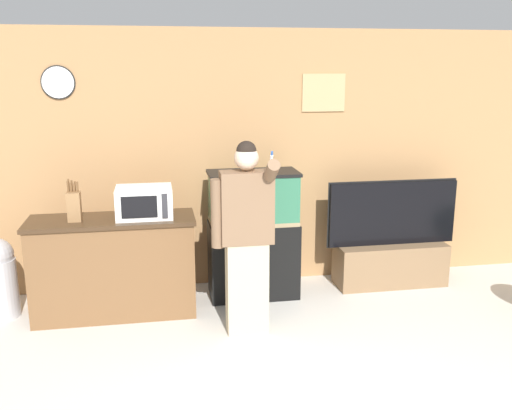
{
  "coord_description": "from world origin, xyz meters",
  "views": [
    {
      "loc": [
        -0.91,
        -2.74,
        2.24
      ],
      "look_at": [
        -0.06,
        2.03,
        1.05
      ],
      "focal_mm": 40.0,
      "sensor_mm": 36.0,
      "label": 1
    }
  ],
  "objects_px": {
    "knife_block": "(74,206)",
    "tv_on_stand": "(390,254)",
    "aquarium_on_stand": "(253,235)",
    "microwave": "(144,202)",
    "person_standing": "(246,236)",
    "counter_island": "(114,267)"
  },
  "relations": [
    {
      "from": "knife_block",
      "to": "tv_on_stand",
      "type": "xyz_separation_m",
      "value": [
        3.09,
        0.29,
        -0.72
      ]
    },
    {
      "from": "microwave",
      "to": "counter_island",
      "type": "bearing_deg",
      "value": -179.84
    },
    {
      "from": "aquarium_on_stand",
      "to": "tv_on_stand",
      "type": "height_order",
      "value": "aquarium_on_stand"
    },
    {
      "from": "counter_island",
      "to": "person_standing",
      "type": "distance_m",
      "value": 1.32
    },
    {
      "from": "aquarium_on_stand",
      "to": "person_standing",
      "type": "height_order",
      "value": "person_standing"
    },
    {
      "from": "knife_block",
      "to": "aquarium_on_stand",
      "type": "distance_m",
      "value": 1.7
    },
    {
      "from": "tv_on_stand",
      "to": "knife_block",
      "type": "bearing_deg",
      "value": -174.62
    },
    {
      "from": "counter_island",
      "to": "microwave",
      "type": "height_order",
      "value": "microwave"
    },
    {
      "from": "microwave",
      "to": "person_standing",
      "type": "relative_size",
      "value": 0.3
    },
    {
      "from": "microwave",
      "to": "knife_block",
      "type": "relative_size",
      "value": 1.35
    },
    {
      "from": "knife_block",
      "to": "person_standing",
      "type": "bearing_deg",
      "value": -20.61
    },
    {
      "from": "microwave",
      "to": "person_standing",
      "type": "bearing_deg",
      "value": -34.58
    },
    {
      "from": "aquarium_on_stand",
      "to": "counter_island",
      "type": "bearing_deg",
      "value": -170.86
    },
    {
      "from": "aquarium_on_stand",
      "to": "tv_on_stand",
      "type": "xyz_separation_m",
      "value": [
        1.46,
        0.04,
        -0.3
      ]
    },
    {
      "from": "microwave",
      "to": "tv_on_stand",
      "type": "xyz_separation_m",
      "value": [
        2.49,
        0.26,
        -0.72
      ]
    },
    {
      "from": "aquarium_on_stand",
      "to": "person_standing",
      "type": "bearing_deg",
      "value": -104.18
    },
    {
      "from": "tv_on_stand",
      "to": "microwave",
      "type": "bearing_deg",
      "value": -174.11
    },
    {
      "from": "knife_block",
      "to": "tv_on_stand",
      "type": "height_order",
      "value": "knife_block"
    },
    {
      "from": "aquarium_on_stand",
      "to": "microwave",
      "type": "bearing_deg",
      "value": -168.33
    },
    {
      "from": "microwave",
      "to": "tv_on_stand",
      "type": "height_order",
      "value": "microwave"
    },
    {
      "from": "aquarium_on_stand",
      "to": "person_standing",
      "type": "xyz_separation_m",
      "value": [
        -0.2,
        -0.78,
        0.23
      ]
    },
    {
      "from": "microwave",
      "to": "tv_on_stand",
      "type": "relative_size",
      "value": 0.36
    }
  ]
}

